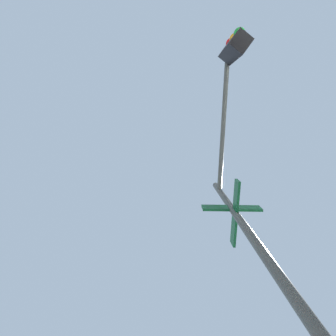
{
  "coord_description": "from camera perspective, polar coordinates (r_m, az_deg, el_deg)",
  "views": [
    {
      "loc": [
        -5.58,
        -6.44,
        1.34
      ],
      "look_at": [
        -5.97,
        -6.99,
        4.46
      ],
      "focal_mm": 25.11,
      "sensor_mm": 36.0,
      "label": 1
    }
  ],
  "objects": [
    {
      "name": "traffic_signal_near",
      "position": [
        3.42,
        18.74,
        5.5
      ],
      "size": [
        2.1,
        2.84,
        6.46
      ],
      "color": "#474C47",
      "rests_on": "ground_plane"
    }
  ]
}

